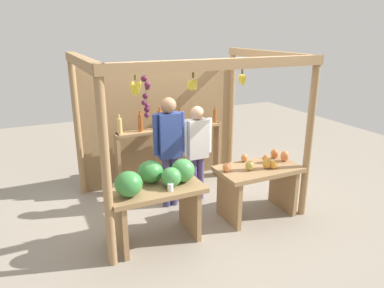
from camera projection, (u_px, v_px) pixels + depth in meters
name	position (u px, v px, depth m)	size (l,w,h in m)	color
ground_plane	(186.00, 202.00, 5.50)	(12.00, 12.00, 0.00)	gray
market_stall	(174.00, 113.00, 5.47)	(2.87, 2.14, 2.24)	#99754C
fruit_counter_left	(156.00, 189.00, 4.33)	(1.16, 0.71, 1.02)	#99754C
fruit_counter_right	(258.00, 179.00, 4.99)	(1.15, 0.64, 0.89)	#99754C
bottle_shelf_unit	(169.00, 140.00, 5.93)	(1.84, 0.22, 1.36)	#99754C
vendor_man	(169.00, 143.00, 5.12)	(0.48, 0.22, 1.65)	#3F3E68
vendor_woman	(197.00, 146.00, 5.35)	(0.48, 0.20, 1.48)	#52447F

